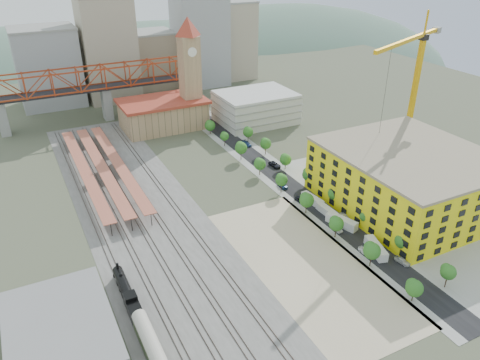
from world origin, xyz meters
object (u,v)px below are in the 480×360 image
tower_crane (414,74)px  locomotive (127,293)px  car_0 (365,252)px  coach (152,348)px  site_trailer_d (312,200)px  site_trailer_b (342,222)px  site_trailer_c (327,211)px  construction_building (408,179)px  site_trailer_a (376,248)px  clock_tower (189,63)px

tower_crane → locomotive: bearing=-165.5°
locomotive → car_0: 64.03m
locomotive → coach: coach is taller
site_trailer_d → tower_crane: bearing=7.2°
site_trailer_b → site_trailer_c: bearing=71.0°
construction_building → car_0: size_ratio=10.84×
site_trailer_b → site_trailer_d: bearing=71.0°
site_trailer_a → site_trailer_d: site_trailer_a is taller
tower_crane → site_trailer_b: size_ratio=5.57×
locomotive → site_trailer_b: (66.00, 3.02, -0.68)m
coach → site_trailer_b: bearing=19.0°
construction_building → site_trailer_d: (-26.00, 14.45, -8.19)m
site_trailer_b → site_trailer_c: size_ratio=1.15×
site_trailer_b → car_0: size_ratio=2.14×
site_trailer_c → car_0: bearing=-99.0°
site_trailer_b → car_0: (-3.00, -14.39, -0.57)m
car_0 → clock_tower: bearing=92.4°
construction_building → tower_crane: tower_crane is taller
construction_building → tower_crane: (22.60, 25.87, 24.89)m
construction_building → car_0: bearing=-152.3°
locomotive → site_trailer_a: 67.10m
tower_crane → site_trailer_a: size_ratio=5.68×
coach → tower_crane: bearing=23.3°
clock_tower → car_0: bearing=-87.5°
site_trailer_d → car_0: site_trailer_d is taller
clock_tower → site_trailer_c: bearing=-85.1°
site_trailer_c → locomotive: bearing=-172.3°
tower_crane → site_trailer_b: 64.50m
construction_building → locomotive: bearing=-177.6°
construction_building → car_0: (-29.00, -15.23, -8.61)m
tower_crane → site_trailer_c: 61.93m
construction_building → car_0: 33.87m
clock_tower → car_0: (5.00, -115.22, -27.90)m
coach → site_trailer_c: size_ratio=2.11×
coach → tower_crane: (114.60, 49.43, 31.24)m
clock_tower → coach: clock_tower is taller
tower_crane → car_0: 73.99m
construction_building → car_0: construction_building is taller
tower_crane → site_trailer_d: 59.89m
site_trailer_a → site_trailer_d: 30.39m
tower_crane → clock_tower: bearing=127.4°
locomotive → site_trailer_a: (66.00, -12.08, -0.71)m
construction_building → site_trailer_c: construction_building is taller
coach → site_trailer_b: (66.00, 22.71, -1.69)m
site_trailer_a → clock_tower: bearing=109.6°
locomotive → tower_crane: bearing=14.5°
clock_tower → site_trailer_b: (8.00, -100.84, -27.33)m
construction_building → site_trailer_c: bearing=166.0°
construction_building → site_trailer_d: size_ratio=5.67×
locomotive → site_trailer_c: (66.00, 10.33, -0.86)m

